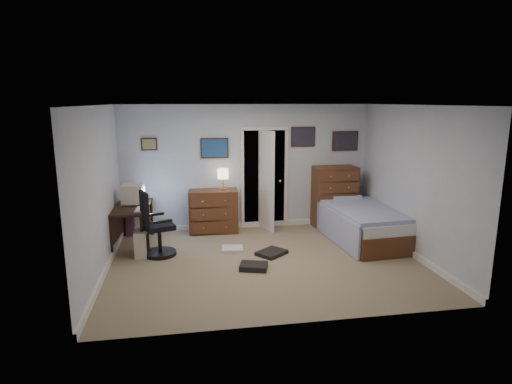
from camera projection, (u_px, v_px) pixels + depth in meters
floor at (265, 262)px, 6.96m from camera, size 5.00×4.00×0.02m
computer_desk at (127, 215)px, 7.61m from camera, size 0.66×1.31×0.73m
crt_monitor at (133, 194)px, 7.69m from camera, size 0.40×0.37×0.35m
keyboard at (140, 210)px, 7.27m from camera, size 0.17×0.40×0.02m
pc_tower at (142, 243)px, 7.19m from camera, size 0.22×0.42×0.44m
office_chair at (156, 231)px, 7.14m from camera, size 0.68×0.68×1.12m
media_stack at (130, 217)px, 8.23m from camera, size 0.16×0.16×0.76m
low_dresser at (214, 211)px, 8.46m from camera, size 0.98×0.53×0.85m
table_lamp at (223, 174)px, 8.34m from camera, size 0.22×0.22×0.41m
doorway at (262, 176)px, 8.99m from camera, size 0.96×1.12×2.05m
tall_dresser at (334, 197)px, 8.80m from camera, size 0.88×0.54×1.26m
headboard_bookcase at (338, 204)px, 8.97m from camera, size 0.92×0.28×0.82m
bed at (362, 223)px, 7.99m from camera, size 1.27×2.19×0.70m
wall_posters at (275, 142)px, 8.59m from camera, size 4.38×0.04×0.60m
floor_clutter at (256, 257)px, 7.07m from camera, size 1.14×1.29×0.08m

